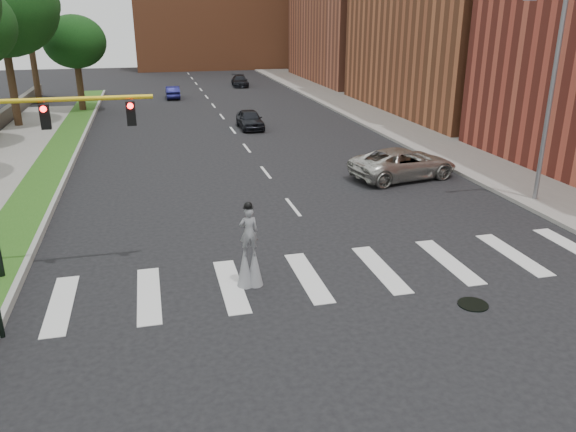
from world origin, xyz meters
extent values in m
plane|color=black|center=(0.00, 0.00, 0.00)|extent=(160.00, 160.00, 0.00)
cube|color=#245217|center=(-11.50, 20.00, 0.12)|extent=(2.00, 60.00, 0.25)
cube|color=#979791|center=(-10.45, 20.00, 0.14)|extent=(0.20, 60.00, 0.28)
cube|color=gray|center=(12.50, 25.00, 0.09)|extent=(5.00, 90.00, 0.18)
cylinder|color=black|center=(3.00, -2.00, 0.02)|extent=(0.90, 0.90, 0.04)
cube|color=#98512F|center=(6.00, 78.00, 9.00)|extent=(26.00, 14.00, 18.00)
cylinder|color=slate|center=(11.00, 6.00, 4.50)|extent=(0.20, 0.20, 9.00)
cylinder|color=gold|center=(-8.40, 3.00, 5.80)|extent=(5.20, 0.14, 0.14)
cube|color=black|center=(-9.00, 3.00, 5.30)|extent=(0.28, 0.18, 0.75)
cylinder|color=#FF0C0C|center=(-9.00, 2.90, 5.55)|extent=(0.18, 0.06, 0.18)
cube|color=black|center=(-6.50, 3.00, 5.30)|extent=(0.28, 0.18, 0.75)
cylinder|color=#FF0C0C|center=(-6.50, 2.90, 5.55)|extent=(0.18, 0.06, 0.18)
cylinder|color=#352415|center=(-3.10, 0.88, 0.53)|extent=(0.07, 0.07, 1.06)
cylinder|color=#352415|center=(-3.41, 0.89, 0.53)|extent=(0.07, 0.07, 1.06)
cone|color=slate|center=(-3.10, 0.88, 0.66)|extent=(0.52, 0.52, 1.32)
cone|color=slate|center=(-3.41, 0.89, 0.66)|extent=(0.52, 0.52, 1.32)
imported|color=slate|center=(-3.25, 0.88, 1.85)|extent=(0.58, 0.39, 1.59)
sphere|color=black|center=(-3.25, 0.88, 2.71)|extent=(0.26, 0.26, 0.26)
cylinder|color=black|center=(-3.25, 0.88, 2.66)|extent=(0.34, 0.34, 0.02)
cube|color=yellow|center=(-3.25, 1.02, 2.29)|extent=(0.22, 0.05, 0.10)
imported|color=#B9B7AF|center=(6.79, 11.15, 0.80)|extent=(6.12, 3.64, 1.59)
imported|color=black|center=(1.37, 26.33, 0.70)|extent=(1.72, 4.14, 1.40)
imported|color=#141549|center=(-3.43, 43.72, 0.63)|extent=(1.34, 3.82, 1.26)
imported|color=black|center=(4.79, 51.81, 0.62)|extent=(1.97, 4.38, 1.25)
cylinder|color=#352415|center=(-15.62, 30.97, 3.26)|extent=(0.56, 0.56, 6.52)
ellipsoid|color=black|center=(-15.62, 30.97, 8.54)|extent=(8.07, 8.07, 6.86)
cylinder|color=#352415|center=(-16.09, 43.53, 3.69)|extent=(0.56, 0.56, 7.37)
ellipsoid|color=black|center=(-16.09, 43.53, 8.92)|extent=(6.17, 6.17, 5.24)
cylinder|color=#352415|center=(-11.51, 36.99, 2.32)|extent=(0.56, 0.56, 4.64)
ellipsoid|color=black|center=(-11.51, 36.99, 5.93)|extent=(5.17, 5.17, 4.39)
camera|label=1|loc=(-5.97, -15.10, 8.26)|focal=35.00mm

